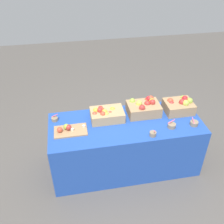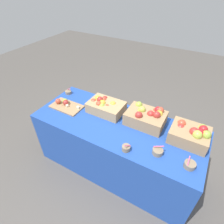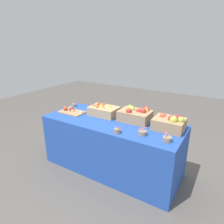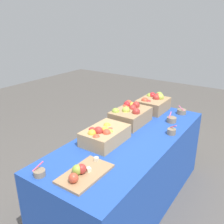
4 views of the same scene
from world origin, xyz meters
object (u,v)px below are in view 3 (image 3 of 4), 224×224
Objects in this scene: cutting_board_front at (71,111)px; sample_bowl_near at (117,131)px; apple_crate_right at (103,110)px; sample_bowl_extra at (74,105)px; sample_bowl_mid at (167,139)px; apple_crate_left at (170,123)px; apple_crate_middle at (136,115)px; sample_bowl_far at (143,133)px.

sample_bowl_near is (0.96, -0.26, 0.00)m from cutting_board_front.
sample_bowl_near reaches higher than cutting_board_front.
apple_crate_right is 0.65m from sample_bowl_extra.
cutting_board_front is 1.52m from sample_bowl_mid.
apple_crate_left is 0.47m from apple_crate_middle.
sample_bowl_mid is at bearing -77.66° from apple_crate_left.
sample_bowl_far is (-0.29, 0.01, 0.00)m from sample_bowl_mid.
apple_crate_left is at bearing 6.45° from cutting_board_front.
apple_crate_right is 4.07× the size of sample_bowl_mid.
apple_crate_middle is 1.00m from cutting_board_front.
sample_bowl_mid is at bearing -13.50° from sample_bowl_extra.
apple_crate_middle is 4.12× the size of sample_bowl_far.
sample_bowl_extra is at bearing 155.80° from sample_bowl_near.
apple_crate_left is 3.62× the size of sample_bowl_far.
cutting_board_front is (-0.97, -0.20, -0.06)m from apple_crate_middle.
sample_bowl_extra is (-1.61, 0.08, -0.06)m from apple_crate_left.
sample_bowl_mid reaches higher than sample_bowl_extra.
sample_bowl_mid is (1.03, -0.32, -0.05)m from apple_crate_right.
cutting_board_front is at bearing -161.31° from apple_crate_right.
sample_bowl_extra is (-1.39, 0.40, -0.00)m from sample_bowl_far.
sample_bowl_mid is at bearing -1.07° from sample_bowl_far.
sample_bowl_near is 0.99× the size of sample_bowl_mid.
apple_crate_middle is at bearing 175.70° from apple_crate_left.
cutting_board_front is 0.30m from sample_bowl_extra.
apple_crate_right is 1.06× the size of cutting_board_front.
apple_crate_middle reaches higher than apple_crate_left.
sample_bowl_mid is at bearing 10.26° from sample_bowl_near.
sample_bowl_far is (1.23, -0.15, 0.00)m from cutting_board_front.
sample_bowl_near is at bearing -41.17° from apple_crate_right.
sample_bowl_mid reaches higher than sample_bowl_far.
sample_bowl_near is at bearing -15.07° from cutting_board_front.
apple_crate_right reaches higher than sample_bowl_mid.
apple_crate_middle reaches higher than sample_bowl_far.
apple_crate_left is 3.76× the size of sample_bowl_extra.
sample_bowl_mid is at bearing -17.07° from apple_crate_right.
apple_crate_middle reaches higher than sample_bowl_extra.
sample_bowl_extra is at bearing 123.67° from cutting_board_front.
apple_crate_middle is 0.43m from sample_bowl_far.
sample_bowl_near is 0.29m from sample_bowl_far.
sample_bowl_mid reaches higher than cutting_board_front.
sample_bowl_near is at bearing -139.19° from apple_crate_left.
apple_crate_left reaches higher than cutting_board_front.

